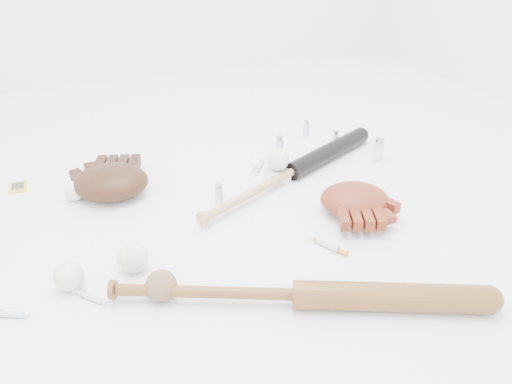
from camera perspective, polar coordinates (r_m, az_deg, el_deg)
name	(u,v)px	position (r m, az deg, el deg)	size (l,w,h in m)	color
bat_dark	(293,171)	(1.75, 4.25, 2.41)	(0.90, 0.07, 0.07)	black
bat_wood	(297,295)	(1.22, 4.72, -11.60)	(0.95, 0.07, 0.07)	brown
glove_dark	(111,181)	(1.70, -16.25, 1.17)	(0.29, 0.29, 0.10)	#331B0E
glove_tan	(355,199)	(1.58, 11.22, -0.83)	(0.26, 0.26, 0.09)	maroon
trading_card	(18,187)	(1.89, -25.58, 0.47)	(0.06, 0.08, 0.00)	gold
pedestal	(277,175)	(1.75, 2.46, 1.99)	(0.07, 0.07, 0.04)	white
baseball_on_pedestal	(278,159)	(1.72, 2.50, 3.75)	(0.08, 0.08, 0.08)	silver
baseball_left	(69,276)	(1.35, -20.58, -8.98)	(0.07, 0.07, 0.07)	silver
baseball_upper	(75,191)	(1.73, -20.02, 0.09)	(0.06, 0.06, 0.06)	silver
baseball_mid	(133,258)	(1.35, -13.90, -7.30)	(0.08, 0.08, 0.08)	silver
baseball_aged	(161,286)	(1.26, -10.80, -10.46)	(0.08, 0.08, 0.08)	brown
syringe_0	(12,314)	(1.34, -26.11, -12.45)	(0.13, 0.02, 0.02)	#ADBCC6
syringe_1	(327,245)	(1.43, 8.17, -6.04)	(0.15, 0.03, 0.02)	#ADBCC6
syringe_2	(260,165)	(1.83, 0.41, 3.05)	(0.16, 0.03, 0.02)	#ADBCC6
syringe_3	(380,214)	(1.60, 13.94, -2.42)	(0.14, 0.03, 0.02)	#ADBCC6
syringe_4	(313,154)	(1.93, 6.54, 4.34)	(0.17, 0.03, 0.02)	#ADBCC6
syringe_5	(93,298)	(1.31, -18.18, -11.43)	(0.13, 0.02, 0.02)	#ADBCC6
vial_0	(306,128)	(2.09, 5.78, 7.27)	(0.03, 0.03, 0.07)	silver
vial_1	(335,138)	(2.02, 9.04, 6.09)	(0.02, 0.02, 0.06)	silver
vial_2	(279,146)	(1.91, 2.69, 5.26)	(0.03, 0.03, 0.08)	silver
vial_3	(379,150)	(1.93, 13.83, 4.72)	(0.04, 0.04, 0.09)	silver
vial_4	(219,194)	(1.61, -4.24, -0.18)	(0.03, 0.03, 0.07)	silver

